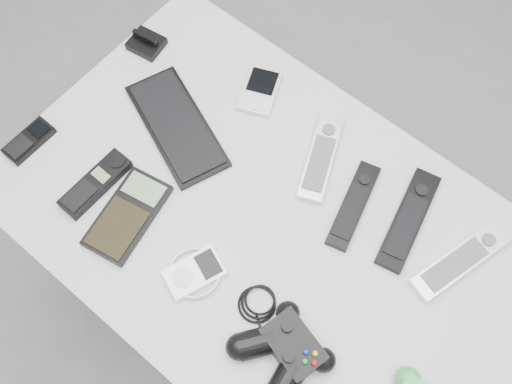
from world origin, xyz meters
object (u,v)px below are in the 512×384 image
Objects in this scene: pda at (260,91)px; mobile_phone at (29,140)px; calculator at (127,215)px; controller_black at (286,351)px; desk at (269,234)px; mp3_player at (194,273)px; remote_silver_b at (462,260)px; remote_black_a at (354,205)px; remote_black_b at (409,219)px; pda_keyboard at (177,125)px; cordless_handset at (95,184)px; remote_silver_a at (321,157)px.

pda is 1.05× the size of mobile_phone.
calculator is 0.40m from controller_black.
desk is 0.19m from mp3_player.
mp3_player is (0.18, -0.00, 0.00)m from calculator.
desk is 4.86× the size of remote_silver_b.
remote_black_a is at bearing 117.48° from controller_black.
remote_silver_b reaches higher than remote_black_b.
pda is 0.42m from mp3_player.
remote_black_b is (0.41, -0.04, 0.00)m from pda.
pda_keyboard reaches higher than desk.
pda_keyboard is at bearing 171.22° from desk.
remote_black_b is (0.21, 0.18, 0.07)m from desk.
remote_black_a is 0.87× the size of remote_black_b.
remote_silver_b reaches higher than pda_keyboard.
remote_black_b is 1.01× the size of remote_silver_b.
cordless_handset reaches higher than pda_keyboard.
mp3_player is 0.22m from controller_black.
remote_silver_b is at bearing -4.70° from remote_black_a.
remote_black_b is at bearing -23.04° from remote_silver_a.
cordless_handset is (-0.31, -0.34, 0.00)m from remote_silver_a.
pda_keyboard is 0.52m from controller_black.
remote_black_b is 1.18× the size of calculator.
mp3_player is (0.24, -0.22, 0.00)m from pda_keyboard.
desk is 0.19m from remote_silver_a.
desk is at bearing 27.36° from cordless_handset.
remote_silver_a reaches higher than calculator.
remote_black_b is at bearing 33.40° from cordless_handset.
calculator is (-0.55, -0.34, -0.00)m from remote_silver_b.
cordless_handset is 0.28m from mp3_player.
mobile_phone is 0.28m from calculator.
controller_black is at bearing -106.64° from remote_black_b.
remote_silver_b is 0.82× the size of controller_black.
pda is 0.52× the size of remote_silver_b.
mp3_player is (-0.38, -0.34, -0.00)m from remote_silver_b.
calculator reaches higher than pda_keyboard.
remote_silver_b is at bearing -14.65° from remote_black_b.
pda_keyboard is at bearing -137.31° from pda.
desk is 3.98× the size of controller_black.
remote_black_b is 0.43m from mp3_player.
pda_keyboard is at bearing 46.91° from mobile_phone.
remote_black_a and calculator have the same top height.
calculator is (0.06, -0.21, 0.00)m from pda_keyboard.
pda_keyboard is 0.32m from mp3_player.
remote_black_b is at bearing 9.07° from remote_black_a.
desk is at bearing 96.29° from mp3_player.
remote_silver_a is 0.61m from mobile_phone.
controller_black reaches higher than pda_keyboard.
mobile_phone is 1.00× the size of mp3_player.
remote_silver_a is at bearing 132.05° from controller_black.
mobile_phone is at bearing -112.22° from pda_keyboard.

